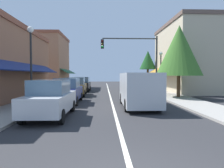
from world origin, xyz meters
TOP-DOWN VIEW (x-y plane):
  - ground_plane at (0.00, 18.00)m, footprint 80.00×80.00m
  - sidewalk_left at (-5.50, 18.00)m, footprint 2.60×56.00m
  - sidewalk_right at (5.50, 18.00)m, footprint 2.60×56.00m
  - lane_center_stripe at (0.00, 18.00)m, footprint 0.14×52.00m
  - storefront_right_block at (9.19, 20.00)m, footprint 6.09×10.20m
  - storefront_far_left at (-9.57, 28.00)m, footprint 6.85×8.20m
  - parked_car_nearest_left at (-3.07, 6.03)m, footprint 1.80×4.11m
  - parked_car_second_left at (-3.19, 10.81)m, footprint 1.81×4.11m
  - parked_car_third_left at (-3.25, 15.82)m, footprint 1.88×4.15m
  - parked_car_far_left at (-3.21, 20.74)m, footprint 1.78×4.10m
  - van_in_lane at (1.56, 8.83)m, footprint 2.03×5.19m
  - traffic_signal_mast_arm at (2.83, 16.59)m, footprint 5.77×0.50m
  - street_lamp_left_near at (-4.84, 8.46)m, footprint 0.36×0.36m
  - street_lamp_right_mid at (5.08, 16.08)m, footprint 0.36×0.36m
  - tree_right_near at (5.81, 13.25)m, footprint 3.89×3.89m
  - tree_right_far at (5.82, 25.25)m, footprint 2.42×2.42m

SIDE VIEW (x-z plane):
  - ground_plane at x=0.00m, z-range 0.00..0.00m
  - lane_center_stripe at x=0.00m, z-range 0.00..0.01m
  - sidewalk_left at x=-5.50m, z-range 0.00..0.12m
  - sidewalk_right at x=5.50m, z-range 0.00..0.12m
  - parked_car_nearest_left at x=-3.07m, z-range -0.01..1.76m
  - parked_car_second_left at x=-3.19m, z-range -0.01..1.76m
  - parked_car_third_left at x=-3.25m, z-range -0.01..1.76m
  - parked_car_far_left at x=-3.21m, z-range -0.01..1.76m
  - van_in_lane at x=1.56m, z-range 0.09..2.21m
  - street_lamp_right_mid at x=5.08m, z-range 0.79..5.10m
  - street_lamp_left_near at x=-4.84m, z-range 0.83..5.66m
  - storefront_right_block at x=9.19m, z-range 0.00..8.11m
  - tree_right_near at x=5.81m, z-range 0.96..7.18m
  - storefront_far_left at x=-9.57m, z-range 0.00..8.18m
  - traffic_signal_mast_arm at x=2.83m, z-range 1.12..7.07m
  - tree_right_far at x=5.82m, z-range 1.39..6.92m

